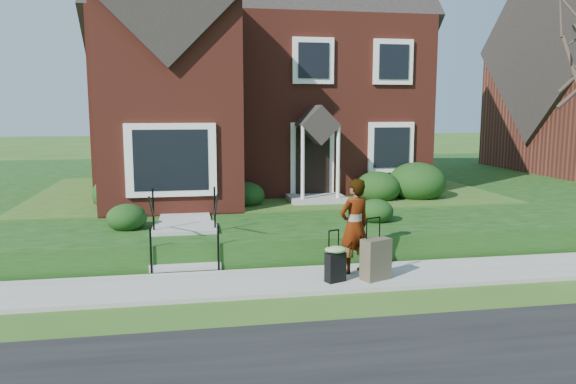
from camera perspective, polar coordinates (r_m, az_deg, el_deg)
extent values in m
plane|color=#2D5119|center=(10.81, 3.18, -9.05)|extent=(120.00, 120.00, 0.00)
cube|color=#9E9B93|center=(10.80, 3.18, -8.85)|extent=(60.00, 1.60, 0.08)
cube|color=#11360E|center=(22.08, 6.75, 0.75)|extent=(44.00, 20.00, 0.60)
cube|color=#9E9B93|center=(15.25, -10.41, -1.56)|extent=(1.20, 6.00, 0.06)
cube|color=maroon|center=(20.17, -3.40, 8.61)|extent=(10.00, 8.00, 5.40)
cube|color=maroon|center=(15.23, -11.82, 8.49)|extent=(3.60, 2.40, 5.40)
cube|color=white|center=(14.13, -11.78, 3.22)|extent=(2.20, 0.30, 1.80)
cube|color=black|center=(16.44, 2.51, 2.89)|extent=(1.00, 0.12, 2.10)
cube|color=black|center=(17.10, 10.41, 4.48)|extent=(1.40, 0.10, 1.50)
cube|color=#9E9B93|center=(11.45, -10.38, -7.36)|extent=(1.40, 0.30, 0.15)
cube|color=#9E9B93|center=(11.70, -10.39, -6.25)|extent=(1.40, 0.30, 0.15)
cube|color=#9E9B93|center=(11.95, -10.41, -5.20)|extent=(1.40, 0.30, 0.15)
cube|color=#9E9B93|center=(12.21, -10.43, -4.18)|extent=(1.40, 0.30, 0.15)
cube|color=#9E9B93|center=(12.75, -10.42, -3.64)|extent=(1.40, 0.80, 0.15)
cylinder|color=black|center=(11.23, -13.76, -5.80)|extent=(0.04, 0.04, 0.90)
cylinder|color=black|center=(12.28, -13.53, -1.71)|extent=(0.04, 0.04, 0.90)
cylinder|color=black|center=(11.22, -7.09, -5.63)|extent=(0.04, 0.04, 0.90)
cylinder|color=black|center=(12.27, -7.46, -1.55)|extent=(0.04, 0.04, 0.90)
ellipsoid|color=black|center=(15.32, -16.35, 0.29)|extent=(1.60, 1.60, 1.12)
ellipsoid|color=black|center=(15.44, -4.35, -0.04)|extent=(1.06, 1.06, 0.74)
ellipsoid|color=black|center=(16.52, 9.08, 0.79)|extent=(1.35, 1.35, 0.94)
ellipsoid|color=black|center=(17.08, 12.97, 1.37)|extent=(1.72, 1.72, 1.20)
ellipsoid|color=black|center=(12.98, -16.08, -2.25)|extent=(0.89, 0.89, 0.62)
ellipsoid|color=black|center=(13.46, 8.89, -1.70)|extent=(0.85, 0.85, 0.59)
imported|color=#999999|center=(10.95, 6.76, -3.44)|extent=(0.78, 0.65, 1.85)
cube|color=black|center=(10.48, 4.83, -7.62)|extent=(0.41, 0.32, 0.55)
cylinder|color=black|center=(10.31, 4.88, -3.97)|extent=(0.21, 0.11, 0.03)
cylinder|color=black|center=(10.33, 4.28, -5.10)|extent=(0.02, 0.02, 0.41)
cylinder|color=black|center=(10.38, 5.45, -5.05)|extent=(0.02, 0.02, 0.41)
cylinder|color=black|center=(10.52, 4.14, -8.93)|extent=(0.06, 0.07, 0.06)
cylinder|color=black|center=(10.58, 5.49, -8.84)|extent=(0.06, 0.07, 0.06)
ellipsoid|color=#82AF64|center=(10.39, 4.86, -5.83)|extent=(0.49, 0.45, 0.13)
cube|color=brown|center=(10.67, 8.91, -6.75)|extent=(0.61, 0.49, 0.78)
cylinder|color=black|center=(10.50, 9.00, -2.71)|extent=(0.31, 0.15, 0.03)
cylinder|color=black|center=(10.48, 8.14, -3.76)|extent=(0.02, 0.02, 0.38)
cylinder|color=black|center=(10.59, 9.81, -3.68)|extent=(0.02, 0.02, 0.38)
cylinder|color=black|center=(10.71, 7.90, -8.66)|extent=(0.06, 0.07, 0.06)
cylinder|color=black|center=(10.83, 9.82, -8.51)|extent=(0.06, 0.07, 0.06)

